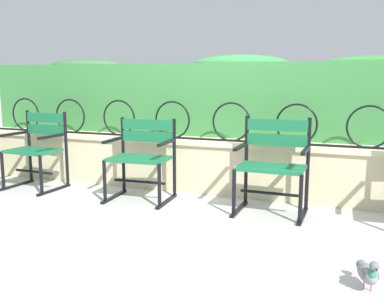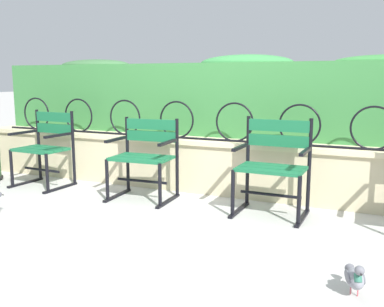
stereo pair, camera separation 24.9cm
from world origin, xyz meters
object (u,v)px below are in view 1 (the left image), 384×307
(park_chair_centre_left, at_px, (142,155))
(pigeon_near_chairs, at_px, (368,273))
(park_chair_leftmost, at_px, (37,148))
(park_chair_centre_right, at_px, (273,163))

(park_chair_centre_left, relative_size, pigeon_near_chairs, 2.92)
(park_chair_leftmost, height_order, park_chair_centre_left, park_chair_leftmost)
(park_chair_leftmost, distance_m, pigeon_near_chairs, 3.81)
(park_chair_centre_right, relative_size, pigeon_near_chairs, 3.11)
(park_chair_leftmost, relative_size, park_chair_centre_right, 0.98)
(pigeon_near_chairs, bearing_deg, park_chair_centre_left, 148.48)
(park_chair_centre_left, distance_m, pigeon_near_chairs, 2.60)
(park_chair_leftmost, xyz_separation_m, park_chair_centre_right, (2.71, 0.01, 0.01))
(pigeon_near_chairs, bearing_deg, park_chair_centre_right, 121.36)
(park_chair_centre_left, relative_size, park_chair_centre_right, 0.94)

